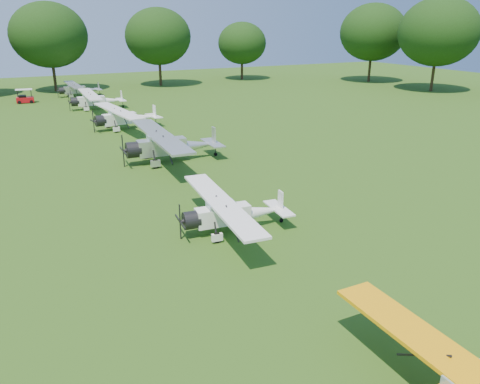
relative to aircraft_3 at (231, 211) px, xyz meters
The scene contains 8 objects.
ground 1.45m from the aircraft_3, 91.53° to the left, with size 160.00×160.00×0.00m, color #274B12.
tree_belt 7.90m from the aircraft_3, 17.99° to the left, with size 137.36×130.27×14.52m.
aircraft_3 is the anchor object (origin of this frame).
aircraft_4 13.49m from the aircraft_3, 84.78° to the left, with size 7.56×12.03×2.37m.
aircraft_5 26.47m from the aircraft_3, 88.01° to the left, with size 6.74×10.71×2.10m.
aircraft_6 39.09m from the aircraft_3, 89.41° to the left, with size 6.62×10.51×2.08m.
aircraft_7 50.69m from the aircraft_3, 89.90° to the left, with size 6.04×9.60×1.90m.
golf_cart 48.34m from the aircraft_3, 98.39° to the left, with size 2.19×1.47×1.78m.
Camera 1 is at (-9.23, -20.61, 10.01)m, focal length 35.00 mm.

